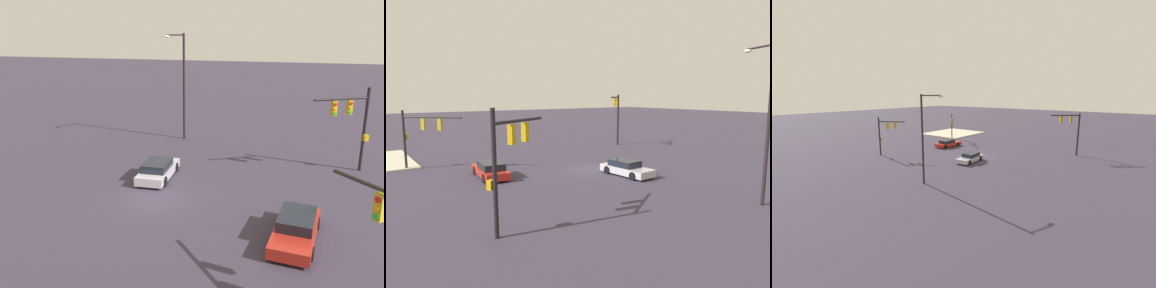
{
  "view_description": "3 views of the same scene",
  "coord_description": "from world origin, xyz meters",
  "views": [
    {
      "loc": [
        8.09,
        -19.65,
        9.42
      ],
      "look_at": [
        2.49,
        -0.73,
        3.71
      ],
      "focal_mm": 36.7,
      "sensor_mm": 36.0,
      "label": 1
    },
    {
      "loc": [
        17.31,
        22.31,
        6.38
      ],
      "look_at": [
        1.32,
        -0.21,
        2.32
      ],
      "focal_mm": 31.43,
      "sensor_mm": 36.0,
      "label": 2
    },
    {
      "loc": [
        -21.46,
        30.88,
        9.39
      ],
      "look_at": [
        0.91,
        2.08,
        2.08
      ],
      "focal_mm": 24.08,
      "sensor_mm": 36.0,
      "label": 3
    }
  ],
  "objects": [
    {
      "name": "sidewalk_corner",
      "position": [
        17.03,
        -14.48,
        0.07
      ],
      "size": [
        10.32,
        11.23,
        0.15
      ],
      "primitive_type": "cube",
      "color": "beige",
      "rests_on": "ground"
    },
    {
      "name": "traffic_signal_near_corner",
      "position": [
        -10.91,
        -9.1,
        4.32
      ],
      "size": [
        3.54,
        2.78,
        6.39
      ],
      "rotation": [
        0.0,
        0.0,
        0.66
      ],
      "color": "black",
      "rests_on": "ground"
    },
    {
      "name": "sedan_car_waiting_far",
      "position": [
        8.06,
        -2.51,
        0.58
      ],
      "size": [
        2.28,
        4.95,
        1.21
      ],
      "rotation": [
        0.0,
        0.0,
        -1.67
      ],
      "color": "#AF251B",
      "rests_on": "ground"
    },
    {
      "name": "traffic_signal_opposite_side",
      "position": [
        11.18,
        8.03,
        3.79
      ],
      "size": [
        3.83,
        2.28,
        5.83
      ],
      "rotation": [
        0.0,
        0.0,
        -2.6
      ],
      "color": "black",
      "rests_on": "ground"
    },
    {
      "name": "streetlamp_curved_arm",
      "position": [
        -2.45,
        12.93,
        5.3
      ],
      "size": [
        1.17,
        2.38,
        9.25
      ],
      "rotation": [
        0.0,
        0.0,
        -1.97
      ],
      "color": "black",
      "rests_on": "ground"
    },
    {
      "name": "ground_plane",
      "position": [
        0.0,
        0.0,
        0.0
      ],
      "size": [
        215.8,
        215.8,
        0.0
      ],
      "primitive_type": "plane",
      "color": "#383143"
    },
    {
      "name": "traffic_signal_cross_street",
      "position": [
        11.95,
        -8.26,
        3.47
      ],
      "size": [
        3.88,
        4.4,
        5.08
      ],
      "rotation": [
        0.0,
        0.0,
        2.32
      ],
      "color": "black",
      "rests_on": "ground"
    },
    {
      "name": "sedan_car_approaching",
      "position": [
        -1.01,
        3.16,
        0.57
      ],
      "size": [
        2.07,
        4.54,
        1.21
      ],
      "rotation": [
        0.0,
        0.0,
        1.63
      ],
      "color": "#B5B0BA",
      "rests_on": "ground"
    }
  ]
}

